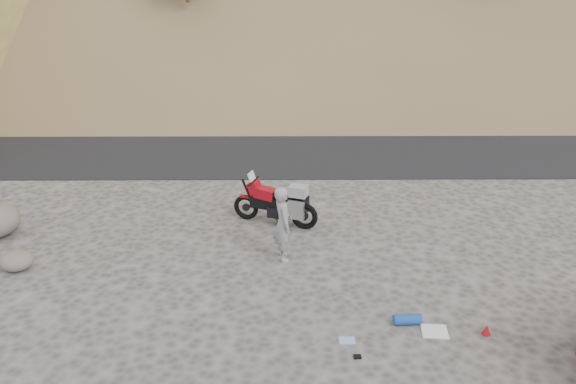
# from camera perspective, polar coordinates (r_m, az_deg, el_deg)

# --- Properties ---
(ground) EXTENTS (140.00, 140.00, 0.00)m
(ground) POSITION_cam_1_polar(r_m,az_deg,el_deg) (11.23, 0.55, -9.33)
(ground) COLOR #403E3B
(ground) RESTS_ON ground
(road) EXTENTS (120.00, 7.00, 0.05)m
(road) POSITION_cam_1_polar(r_m,az_deg,el_deg) (19.43, 0.15, 5.09)
(road) COLOR black
(road) RESTS_ON ground
(motorcycle) EXTENTS (2.06, 1.03, 1.27)m
(motorcycle) POSITION_cam_1_polar(r_m,az_deg,el_deg) (13.31, -0.95, -1.18)
(motorcycle) COLOR black
(motorcycle) RESTS_ON ground
(man) EXTENTS (0.51, 0.67, 1.64)m
(man) POSITION_cam_1_polar(r_m,az_deg,el_deg) (12.10, -0.50, -6.73)
(man) COLOR gray
(man) RESTS_ON ground
(small_rock) EXTENTS (0.84, 0.80, 0.41)m
(small_rock) POSITION_cam_1_polar(r_m,az_deg,el_deg) (12.88, -25.86, -6.29)
(small_rock) COLOR #58544B
(small_rock) RESTS_ON ground
(gear_white_cloth) EXTENTS (0.48, 0.43, 0.01)m
(gear_white_cloth) POSITION_cam_1_polar(r_m,az_deg,el_deg) (10.30, 14.67, -13.53)
(gear_white_cloth) COLOR white
(gear_white_cloth) RESTS_ON ground
(gear_blue_mat) EXTENTS (0.49, 0.23, 0.19)m
(gear_blue_mat) POSITION_cam_1_polar(r_m,az_deg,el_deg) (10.32, 12.03, -12.55)
(gear_blue_mat) COLOR #19429B
(gear_blue_mat) RESTS_ON ground
(gear_funnel) EXTENTS (0.18, 0.18, 0.19)m
(gear_funnel) POSITION_cam_1_polar(r_m,az_deg,el_deg) (10.44, 19.52, -13.05)
(gear_funnel) COLOR #BA0C15
(gear_funnel) RESTS_ON ground
(gear_glove_a) EXTENTS (0.13, 0.10, 0.04)m
(gear_glove_a) POSITION_cam_1_polar(r_m,az_deg,el_deg) (9.51, 7.07, -16.27)
(gear_glove_a) COLOR black
(gear_glove_a) RESTS_ON ground
(gear_blue_cloth) EXTENTS (0.28, 0.21, 0.01)m
(gear_blue_cloth) POSITION_cam_1_polar(r_m,az_deg,el_deg) (9.84, 6.01, -14.77)
(gear_blue_cloth) COLOR #87A6D2
(gear_blue_cloth) RESTS_ON ground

